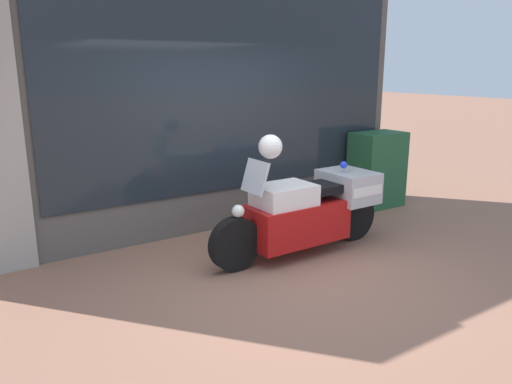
{
  "coord_description": "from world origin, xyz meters",
  "views": [
    {
      "loc": [
        -3.07,
        -3.95,
        2.2
      ],
      "look_at": [
        0.2,
        0.96,
        0.69
      ],
      "focal_mm": 35.0,
      "sensor_mm": 36.0,
      "label": 1
    }
  ],
  "objects": [
    {
      "name": "white_helmet",
      "position": [
        0.05,
        0.46,
        1.33
      ],
      "size": [
        0.27,
        0.27,
        0.27
      ],
      "primitive_type": "sphere",
      "color": "white",
      "rests_on": "paramedic_motorcycle"
    },
    {
      "name": "paramedic_motorcycle",
      "position": [
        0.63,
        0.46,
        0.53
      ],
      "size": [
        2.41,
        0.69,
        1.2
      ],
      "rotation": [
        0.0,
        0.0,
        3.15
      ],
      "color": "black",
      "rests_on": "ground"
    },
    {
      "name": "utility_cabinet",
      "position": [
        2.82,
        1.43,
        0.59
      ],
      "size": [
        0.83,
        0.53,
        1.18
      ],
      "primitive_type": "cube",
      "color": "#235633",
      "rests_on": "ground"
    },
    {
      "name": "window_display",
      "position": [
        0.44,
        2.03,
        0.48
      ],
      "size": [
        4.99,
        0.3,
        2.03
      ],
      "color": "slate",
      "rests_on": "ground"
    },
    {
      "name": "ground_plane",
      "position": [
        0.0,
        0.0,
        0.0
      ],
      "size": [
        60.0,
        60.0,
        0.0
      ],
      "primitive_type": "plane",
      "color": "#8E604C"
    },
    {
      "name": "shop_building",
      "position": [
        -0.46,
        2.0,
        1.87
      ],
      "size": [
        6.48,
        0.55,
        3.73
      ],
      "color": "#56514C",
      "rests_on": "ground"
    }
  ]
}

